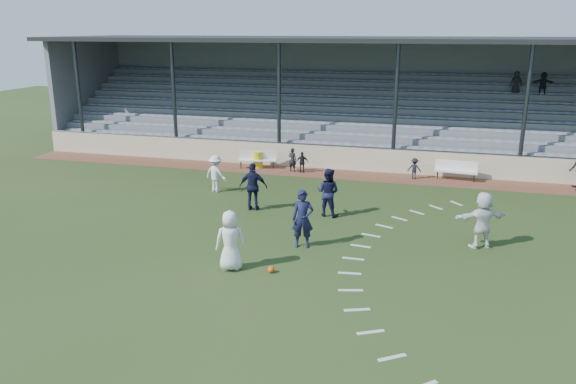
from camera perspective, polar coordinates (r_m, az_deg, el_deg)
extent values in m
plane|color=#253817|center=(18.75, -2.03, -5.89)|extent=(90.00, 90.00, 0.00)
cube|color=brown|center=(28.45, 4.27, 1.87)|extent=(34.00, 2.00, 0.02)
cube|color=beige|center=(29.31, 4.70, 3.48)|extent=(34.00, 0.18, 1.20)
cube|color=silver|center=(29.34, -3.16, 3.22)|extent=(2.04, 0.87, 0.06)
cube|color=silver|center=(29.48, -3.04, 3.78)|extent=(1.96, 0.54, 0.54)
cylinder|color=#2E3136|center=(29.47, -4.81, 2.78)|extent=(0.06, 0.06, 0.40)
cylinder|color=#2E3136|center=(29.33, -1.50, 2.77)|extent=(0.06, 0.06, 0.40)
cube|color=silver|center=(28.14, 16.68, 1.98)|extent=(2.03, 0.63, 0.06)
cube|color=silver|center=(28.29, 16.72, 2.57)|extent=(1.99, 0.29, 0.54)
cylinder|color=#2E3136|center=(28.28, 14.94, 1.70)|extent=(0.06, 0.06, 0.40)
cylinder|color=#2E3136|center=(28.13, 18.36, 1.35)|extent=(0.06, 0.06, 0.40)
cylinder|color=gold|center=(29.54, -3.09, 3.30)|extent=(0.53, 0.53, 0.85)
sphere|color=#DB500C|center=(17.03, -1.73, -7.87)|extent=(0.21, 0.21, 0.21)
imported|color=white|center=(17.04, -5.88, -4.92)|extent=(1.07, 0.89, 1.87)
imported|color=#131534|center=(18.66, 1.51, -2.75)|extent=(0.80, 0.61, 1.98)
imported|color=#131534|center=(21.84, 4.08, -0.02)|extent=(1.05, 0.88, 1.91)
imported|color=white|center=(25.29, -7.35, 1.86)|extent=(1.20, 0.89, 1.66)
imported|color=#131534|center=(22.53, -3.55, 0.53)|extent=(1.19, 0.63, 1.94)
imported|color=white|center=(19.72, 19.14, -2.69)|extent=(1.86, 1.29, 1.93)
imported|color=black|center=(28.64, 0.46, 3.30)|extent=(0.50, 0.39, 1.23)
imported|color=black|center=(28.47, 1.46, 3.04)|extent=(0.66, 0.35, 1.06)
imported|color=black|center=(27.93, 12.72, 2.35)|extent=(0.70, 0.45, 1.03)
cube|color=slate|center=(29.84, 4.90, 3.70)|extent=(34.00, 0.80, 1.20)
cube|color=gray|center=(29.80, 4.96, 4.96)|extent=(33.00, 0.28, 0.10)
cube|color=slate|center=(30.57, 5.18, 4.38)|extent=(34.00, 0.80, 1.60)
cube|color=gray|center=(30.50, 5.26, 5.98)|extent=(33.00, 0.28, 0.10)
cube|color=slate|center=(31.30, 5.46, 5.03)|extent=(34.00, 0.80, 2.00)
cube|color=gray|center=(31.21, 5.54, 6.95)|extent=(33.00, 0.28, 0.10)
cube|color=slate|center=(32.03, 5.72, 5.65)|extent=(34.00, 0.80, 2.40)
cube|color=gray|center=(31.93, 5.81, 7.88)|extent=(33.00, 0.28, 0.10)
cube|color=slate|center=(32.77, 5.97, 6.24)|extent=(34.00, 0.80, 2.80)
cube|color=gray|center=(32.65, 6.08, 8.77)|extent=(33.00, 0.28, 0.10)
cube|color=slate|center=(33.52, 6.21, 6.80)|extent=(34.00, 0.80, 3.20)
cube|color=gray|center=(33.39, 6.33, 9.62)|extent=(33.00, 0.28, 0.10)
cube|color=slate|center=(34.27, 6.44, 7.34)|extent=(34.00, 0.80, 3.60)
cube|color=gray|center=(34.13, 6.57, 10.43)|extent=(33.00, 0.28, 0.10)
cube|color=slate|center=(35.02, 6.66, 7.85)|extent=(34.00, 0.80, 4.00)
cube|color=gray|center=(34.88, 6.80, 11.21)|extent=(33.00, 0.28, 0.10)
cube|color=slate|center=(35.77, 6.87, 8.35)|extent=(34.00, 0.80, 4.40)
cube|color=gray|center=(35.64, 7.02, 11.95)|extent=(33.00, 0.28, 0.10)
cube|color=slate|center=(36.24, 7.08, 10.04)|extent=(34.00, 0.40, 6.40)
cube|color=slate|center=(39.12, -19.40, 9.71)|extent=(0.30, 7.80, 6.40)
cube|color=black|center=(32.19, 6.22, 15.18)|extent=(34.60, 9.00, 0.22)
cylinder|color=#2E3136|center=(34.92, -20.43, 9.00)|extent=(0.20, 0.20, 6.50)
cylinder|color=#2E3136|center=(31.82, -11.48, 9.07)|extent=(0.20, 0.20, 6.50)
cylinder|color=#2E3136|center=(29.63, -0.92, 8.87)|extent=(0.20, 0.20, 6.50)
cylinder|color=#2E3136|center=(28.55, 10.85, 8.31)|extent=(0.20, 0.20, 6.50)
cylinder|color=#2E3136|center=(28.71, 22.95, 7.36)|extent=(0.20, 0.20, 6.50)
cylinder|color=#2E3136|center=(29.17, 4.73, 4.72)|extent=(34.00, 0.05, 0.05)
imported|color=black|center=(33.83, 22.18, 10.27)|extent=(0.61, 0.40, 1.23)
imported|color=black|center=(34.02, 24.49, 10.03)|extent=(1.15, 0.45, 1.21)
cube|color=silver|center=(24.62, 16.75, -1.11)|extent=(0.54, 0.61, 0.01)
cube|color=silver|center=(23.85, 14.80, -1.51)|extent=(0.59, 0.56, 0.01)
cube|color=silver|center=(23.02, 12.96, -2.02)|extent=(0.64, 0.51, 0.01)
cube|color=silver|center=(22.13, 11.27, -2.67)|extent=(0.67, 0.44, 0.01)
cube|color=silver|center=(21.19, 9.75, -3.44)|extent=(0.70, 0.37, 0.01)
cube|color=silver|center=(20.20, 8.44, -4.37)|extent=(0.71, 0.29, 0.01)
cube|color=silver|center=(19.19, 7.39, -5.47)|extent=(0.71, 0.21, 0.01)
cube|color=silver|center=(18.16, 6.64, -6.74)|extent=(0.70, 0.12, 0.01)
cube|color=silver|center=(17.12, 6.28, -8.21)|extent=(0.71, 0.21, 0.01)
cube|color=silver|center=(16.09, 6.38, -9.89)|extent=(0.71, 0.29, 0.01)
cube|color=silver|center=(15.09, 7.04, -11.79)|extent=(0.70, 0.37, 0.01)
cube|color=silver|center=(14.14, 8.39, -13.90)|extent=(0.67, 0.44, 0.01)
cube|color=silver|center=(13.27, 10.54, -16.20)|extent=(0.64, 0.51, 0.01)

